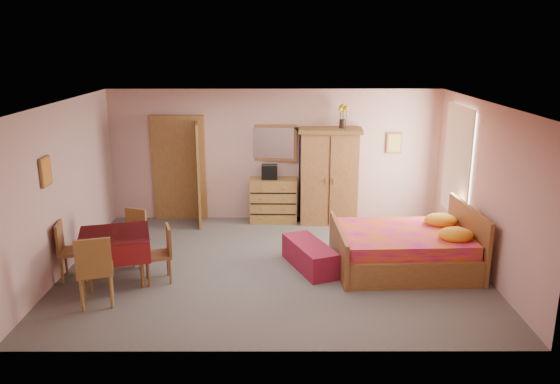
{
  "coord_description": "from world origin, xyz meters",
  "views": [
    {
      "loc": [
        0.09,
        -8.11,
        3.47
      ],
      "look_at": [
        0.1,
        0.3,
        1.15
      ],
      "focal_mm": 35.0,
      "sensor_mm": 36.0,
      "label": 1
    }
  ],
  "objects_px": {
    "dining_table": "(116,257)",
    "chair_north": "(130,237)",
    "bed": "(403,238)",
    "chest_of_drawers": "(273,200)",
    "chair_west": "(74,250)",
    "stereo": "(269,172)",
    "bench": "(310,256)",
    "chair_south": "(95,269)",
    "wall_mirror": "(273,143)",
    "sunflower_vase": "(343,116)",
    "chair_east": "(158,254)",
    "wardrobe": "(329,176)",
    "floor_lamp": "(300,175)"
  },
  "relations": [
    {
      "from": "wardrobe",
      "to": "wall_mirror",
      "type": "bearing_deg",
      "value": 169.54
    },
    {
      "from": "bed",
      "to": "chair_north",
      "type": "relative_size",
      "value": 2.48
    },
    {
      "from": "stereo",
      "to": "bed",
      "type": "xyz_separation_m",
      "value": [
        2.14,
        -2.33,
        -0.52
      ]
    },
    {
      "from": "floor_lamp",
      "to": "chair_north",
      "type": "bearing_deg",
      "value": -142.16
    },
    {
      "from": "chest_of_drawers",
      "to": "bed",
      "type": "xyz_separation_m",
      "value": [
        2.07,
        -2.33,
        0.06
      ]
    },
    {
      "from": "wardrobe",
      "to": "bench",
      "type": "bearing_deg",
      "value": -98.27
    },
    {
      "from": "chest_of_drawers",
      "to": "chair_south",
      "type": "bearing_deg",
      "value": -122.67
    },
    {
      "from": "chest_of_drawers",
      "to": "dining_table",
      "type": "xyz_separation_m",
      "value": [
        -2.33,
        -2.8,
        -0.07
      ]
    },
    {
      "from": "wall_mirror",
      "to": "bench",
      "type": "bearing_deg",
      "value": -71.99
    },
    {
      "from": "bench",
      "to": "dining_table",
      "type": "xyz_separation_m",
      "value": [
        -2.92,
        -0.46,
        0.16
      ]
    },
    {
      "from": "bed",
      "to": "chair_north",
      "type": "height_order",
      "value": "bed"
    },
    {
      "from": "dining_table",
      "to": "chair_south",
      "type": "bearing_deg",
      "value": -93.22
    },
    {
      "from": "wall_mirror",
      "to": "stereo",
      "type": "distance_m",
      "value": 0.58
    },
    {
      "from": "floor_lamp",
      "to": "bench",
      "type": "bearing_deg",
      "value": -88.16
    },
    {
      "from": "wall_mirror",
      "to": "wardrobe",
      "type": "bearing_deg",
      "value": -9.72
    },
    {
      "from": "wall_mirror",
      "to": "chair_north",
      "type": "height_order",
      "value": "wall_mirror"
    },
    {
      "from": "chair_south",
      "to": "sunflower_vase",
      "type": "bearing_deg",
      "value": 27.03
    },
    {
      "from": "chest_of_drawers",
      "to": "chair_east",
      "type": "relative_size",
      "value": 1.08
    },
    {
      "from": "wall_mirror",
      "to": "chair_west",
      "type": "distance_m",
      "value": 4.32
    },
    {
      "from": "stereo",
      "to": "floor_lamp",
      "type": "height_order",
      "value": "floor_lamp"
    },
    {
      "from": "wall_mirror",
      "to": "sunflower_vase",
      "type": "relative_size",
      "value": 2.04
    },
    {
      "from": "chair_south",
      "to": "chair_west",
      "type": "relative_size",
      "value": 1.13
    },
    {
      "from": "stereo",
      "to": "chair_east",
      "type": "xyz_separation_m",
      "value": [
        -1.62,
        -2.83,
        -0.59
      ]
    },
    {
      "from": "bench",
      "to": "chair_east",
      "type": "distance_m",
      "value": 2.35
    },
    {
      "from": "dining_table",
      "to": "chest_of_drawers",
      "type": "bearing_deg",
      "value": 50.2
    },
    {
      "from": "chest_of_drawers",
      "to": "chair_south",
      "type": "distance_m",
      "value": 4.29
    },
    {
      "from": "bed",
      "to": "chair_east",
      "type": "height_order",
      "value": "bed"
    },
    {
      "from": "bench",
      "to": "stereo",
      "type": "bearing_deg",
      "value": 106.02
    },
    {
      "from": "bench",
      "to": "chair_north",
      "type": "bearing_deg",
      "value": 175.33
    },
    {
      "from": "chest_of_drawers",
      "to": "bench",
      "type": "bearing_deg",
      "value": -74.8
    },
    {
      "from": "chair_north",
      "to": "dining_table",
      "type": "bearing_deg",
      "value": 108.89
    },
    {
      "from": "floor_lamp",
      "to": "chair_west",
      "type": "height_order",
      "value": "floor_lamp"
    },
    {
      "from": "bed",
      "to": "bench",
      "type": "distance_m",
      "value": 1.5
    },
    {
      "from": "chest_of_drawers",
      "to": "chair_north",
      "type": "distance_m",
      "value": 3.11
    },
    {
      "from": "chest_of_drawers",
      "to": "wardrobe",
      "type": "distance_m",
      "value": 1.21
    },
    {
      "from": "bed",
      "to": "chair_west",
      "type": "bearing_deg",
      "value": -177.95
    },
    {
      "from": "sunflower_vase",
      "to": "bed",
      "type": "xyz_separation_m",
      "value": [
        0.74,
        -2.31,
        -1.61
      ]
    },
    {
      "from": "dining_table",
      "to": "chair_north",
      "type": "distance_m",
      "value": 0.7
    },
    {
      "from": "dining_table",
      "to": "sunflower_vase",
      "type": "bearing_deg",
      "value": 37.17
    },
    {
      "from": "bed",
      "to": "chair_west",
      "type": "height_order",
      "value": "bed"
    },
    {
      "from": "chair_south",
      "to": "chair_west",
      "type": "distance_m",
      "value": 1.03
    },
    {
      "from": "bed",
      "to": "chair_south",
      "type": "height_order",
      "value": "chair_south"
    },
    {
      "from": "bed",
      "to": "dining_table",
      "type": "xyz_separation_m",
      "value": [
        -4.39,
        -0.46,
        -0.13
      ]
    },
    {
      "from": "chair_north",
      "to": "chair_west",
      "type": "xyz_separation_m",
      "value": [
        -0.68,
        -0.63,
        0.02
      ]
    },
    {
      "from": "stereo",
      "to": "bench",
      "type": "bearing_deg",
      "value": -73.98
    },
    {
      "from": "chest_of_drawers",
      "to": "chair_north",
      "type": "relative_size",
      "value": 1.07
    },
    {
      "from": "wall_mirror",
      "to": "bed",
      "type": "bearing_deg",
      "value": -46.02
    },
    {
      "from": "bed",
      "to": "chair_east",
      "type": "distance_m",
      "value": 3.79
    },
    {
      "from": "dining_table",
      "to": "wall_mirror",
      "type": "bearing_deg",
      "value": 52.22
    },
    {
      "from": "wall_mirror",
      "to": "chair_east",
      "type": "xyz_separation_m",
      "value": [
        -1.69,
        -3.04,
        -1.12
      ]
    }
  ]
}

